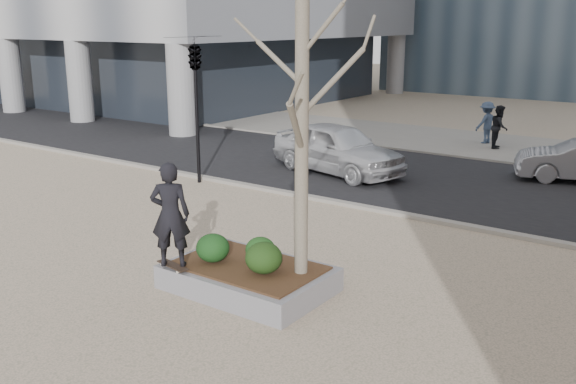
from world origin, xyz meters
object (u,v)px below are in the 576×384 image
Objects in this scene: police_car at (338,148)px; skateboard at (173,267)px; skateboarder at (170,214)px; planter at (248,278)px.

skateboard is at bearing -151.61° from police_car.
skateboarder is at bearing 93.54° from skateboard.
skateboard is 0.40× the size of skateboarder.
skateboarder is 10.41m from police_car.
skateboarder is 0.40× the size of police_car.
police_car is (-2.50, 10.08, -0.65)m from skateboarder.
skateboard is 0.16× the size of police_car.
planter is 1.91m from skateboarder.
planter is 3.85× the size of skateboard.
skateboard is 10.39m from police_car.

